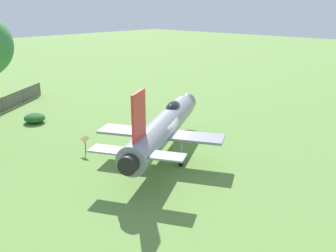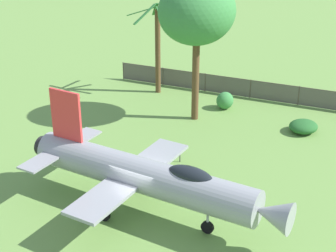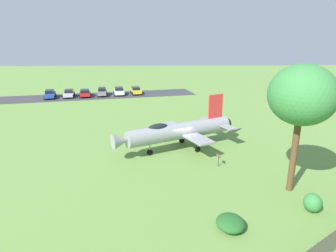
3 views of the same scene
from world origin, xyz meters
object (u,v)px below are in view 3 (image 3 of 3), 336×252
parked_car_yellow (136,90)px  parked_car_white (119,91)px  shade_tree (302,96)px  parked_car_silver (69,93)px  display_jet (177,131)px  parked_car_gray (102,92)px  parked_car_red (85,93)px  parked_car_blue (50,94)px  info_plaque (219,158)px  shrub_near_fence (313,203)px  shrub_by_tree (230,223)px

parked_car_yellow → parked_car_white: parked_car_white is taller
shade_tree → parked_car_silver: shade_tree is taller
display_jet → parked_car_gray: size_ratio=2.82×
parked_car_red → parked_car_blue: bearing=87.2°
display_jet → parked_car_yellow: size_ratio=2.94×
parked_car_silver → parked_car_red: bearing=88.3°
display_jet → parked_car_yellow: (32.10, 6.77, -1.30)m
info_plaque → parked_car_blue: 42.10m
parked_car_white → info_plaque: bearing=10.6°
parked_car_white → display_jet: bearing=7.5°
display_jet → parked_car_blue: (28.32, 23.27, -1.26)m
shade_tree → info_plaque: 9.04m
shrub_near_fence → parked_car_yellow: size_ratio=0.29×
parked_car_white → parked_car_red: parked_car_white is taller
shade_tree → parked_car_blue: (36.85, 31.39, -6.50)m
display_jet → shrub_by_tree: size_ratio=6.68×
parked_car_gray → shrub_by_tree: bearing=11.1°
shrub_by_tree → parked_car_yellow: bearing=11.6°
shade_tree → parked_car_blue: 48.84m
shrub_near_fence → info_plaque: 8.71m
parked_car_blue → shade_tree: bearing=25.4°
parked_car_yellow → parked_car_silver: (-2.99, 13.03, 0.01)m
shade_tree → parked_car_white: 44.34m
display_jet → shrub_by_tree: 13.44m
parked_car_white → parked_car_blue: (-3.00, 13.07, 0.01)m
shrub_by_tree → parked_car_white: bearing=15.9°
shrub_by_tree → parked_car_white: parked_car_white is taller
shrub_near_fence → parked_car_blue: size_ratio=0.26×
display_jet → parked_car_blue: 36.67m
shrub_near_fence → parked_car_yellow: bearing=19.2°
parked_car_blue → parked_car_yellow: bearing=87.9°
parked_car_white → parked_car_red: (-1.72, 6.59, -0.02)m
parked_car_yellow → parked_car_red: 10.32m
shade_tree → shrub_near_fence: shade_tree is taller
display_jet → info_plaque: display_jet is taller
shrub_near_fence → parked_car_silver: parked_car_silver is taller
shade_tree → parked_car_red: 46.01m
info_plaque → parked_car_yellow: (36.26, 10.29, -0.11)m
shrub_near_fence → parked_car_gray: size_ratio=0.28×
parked_car_red → parked_car_silver: parked_car_silver is taller
shade_tree → parked_car_yellow: 43.76m
shade_tree → parked_car_white: shade_tree is taller
display_jet → shrub_near_fence: display_jet is taller
parked_car_yellow → parked_car_red: (-2.50, 10.01, 0.01)m
parked_car_yellow → parked_car_silver: parked_car_silver is taller
display_jet → parked_car_white: bearing=-98.9°
shade_tree → info_plaque: bearing=46.5°
shrub_by_tree → parked_car_gray: size_ratio=0.42×
shade_tree → parked_car_red: (38.13, 24.91, -6.53)m
parked_car_red → parked_car_blue: 6.60m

